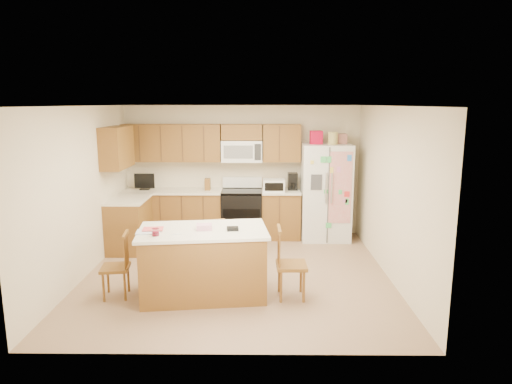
{
  "coord_description": "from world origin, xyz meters",
  "views": [
    {
      "loc": [
        0.35,
        -6.52,
        2.54
      ],
      "look_at": [
        0.28,
        0.35,
        1.2
      ],
      "focal_mm": 32.0,
      "sensor_mm": 36.0,
      "label": 1
    }
  ],
  "objects_px": {
    "windsor_chair_back": "(210,249)",
    "stove": "(242,213)",
    "refrigerator": "(325,191)",
    "windsor_chair_left": "(117,267)",
    "island": "(204,262)",
    "windsor_chair_right": "(290,265)"
  },
  "relations": [
    {
      "from": "island",
      "to": "windsor_chair_left",
      "type": "relative_size",
      "value": 2.03
    },
    {
      "from": "island",
      "to": "windsor_chair_right",
      "type": "relative_size",
      "value": 1.85
    },
    {
      "from": "stove",
      "to": "windsor_chair_left",
      "type": "relative_size",
      "value": 1.3
    },
    {
      "from": "refrigerator",
      "to": "windsor_chair_right",
      "type": "distance_m",
      "value": 2.86
    },
    {
      "from": "windsor_chair_right",
      "to": "island",
      "type": "bearing_deg",
      "value": 177.02
    },
    {
      "from": "island",
      "to": "windsor_chair_back",
      "type": "height_order",
      "value": "island"
    },
    {
      "from": "stove",
      "to": "windsor_chair_left",
      "type": "distance_m",
      "value": 3.17
    },
    {
      "from": "windsor_chair_back",
      "to": "refrigerator",
      "type": "bearing_deg",
      "value": 45.31
    },
    {
      "from": "refrigerator",
      "to": "windsor_chair_left",
      "type": "distance_m",
      "value": 4.15
    },
    {
      "from": "stove",
      "to": "windsor_chair_left",
      "type": "height_order",
      "value": "stove"
    },
    {
      "from": "stove",
      "to": "refrigerator",
      "type": "distance_m",
      "value": 1.63
    },
    {
      "from": "island",
      "to": "windsor_chair_right",
      "type": "distance_m",
      "value": 1.14
    },
    {
      "from": "refrigerator",
      "to": "stove",
      "type": "bearing_deg",
      "value": 177.7
    },
    {
      "from": "refrigerator",
      "to": "island",
      "type": "height_order",
      "value": "refrigerator"
    },
    {
      "from": "refrigerator",
      "to": "island",
      "type": "distance_m",
      "value": 3.33
    },
    {
      "from": "windsor_chair_back",
      "to": "stove",
      "type": "bearing_deg",
      "value": 79.33
    },
    {
      "from": "island",
      "to": "windsor_chair_left",
      "type": "xyz_separation_m",
      "value": [
        -1.14,
        -0.06,
        -0.05
      ]
    },
    {
      "from": "windsor_chair_back",
      "to": "windsor_chair_right",
      "type": "xyz_separation_m",
      "value": [
        1.12,
        -0.72,
        0.02
      ]
    },
    {
      "from": "refrigerator",
      "to": "windsor_chair_left",
      "type": "xyz_separation_m",
      "value": [
        -3.11,
        -2.7,
        -0.51
      ]
    },
    {
      "from": "windsor_chair_left",
      "to": "windsor_chair_right",
      "type": "bearing_deg",
      "value": 0.08
    },
    {
      "from": "windsor_chair_back",
      "to": "windsor_chair_left",
      "type": "bearing_deg",
      "value": -147.92
    },
    {
      "from": "stove",
      "to": "windsor_chair_back",
      "type": "bearing_deg",
      "value": -100.67
    }
  ]
}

